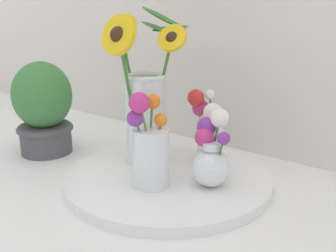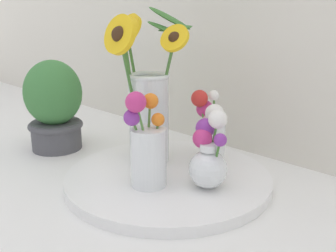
{
  "view_description": "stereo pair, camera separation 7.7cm",
  "coord_description": "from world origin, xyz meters",
  "px_view_note": "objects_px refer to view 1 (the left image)",
  "views": [
    {
      "loc": [
        0.53,
        -0.58,
        0.38
      ],
      "look_at": [
        0.02,
        0.06,
        0.14
      ],
      "focal_mm": 42.0,
      "sensor_mm": 36.0,
      "label": 1
    },
    {
      "loc": [
        0.59,
        -0.53,
        0.38
      ],
      "look_at": [
        0.02,
        0.06,
        0.14
      ],
      "focal_mm": 42.0,
      "sensor_mm": 36.0,
      "label": 2
    }
  ],
  "objects_px": {
    "vase_bulb_right": "(211,156)",
    "potted_plant": "(43,108)",
    "vase_small_center": "(150,149)",
    "mason_jar_sunflowers": "(144,97)",
    "serving_tray": "(168,178)",
    "vase_small_back": "(207,127)"
  },
  "relations": [
    {
      "from": "vase_bulb_right",
      "to": "potted_plant",
      "type": "height_order",
      "value": "potted_plant"
    },
    {
      "from": "vase_small_center",
      "to": "vase_bulb_right",
      "type": "distance_m",
      "value": 0.13
    },
    {
      "from": "mason_jar_sunflowers",
      "to": "vase_bulb_right",
      "type": "relative_size",
      "value": 2.25
    },
    {
      "from": "vase_small_center",
      "to": "mason_jar_sunflowers",
      "type": "bearing_deg",
      "value": 136.38
    },
    {
      "from": "vase_small_center",
      "to": "vase_bulb_right",
      "type": "height_order",
      "value": "vase_small_center"
    },
    {
      "from": "serving_tray",
      "to": "vase_small_back",
      "type": "bearing_deg",
      "value": 75.38
    },
    {
      "from": "serving_tray",
      "to": "vase_small_back",
      "type": "relative_size",
      "value": 2.63
    },
    {
      "from": "vase_small_center",
      "to": "potted_plant",
      "type": "bearing_deg",
      "value": 176.83
    },
    {
      "from": "vase_bulb_right",
      "to": "serving_tray",
      "type": "bearing_deg",
      "value": -174.47
    },
    {
      "from": "vase_small_center",
      "to": "potted_plant",
      "type": "height_order",
      "value": "potted_plant"
    },
    {
      "from": "vase_bulb_right",
      "to": "potted_plant",
      "type": "bearing_deg",
      "value": -172.91
    },
    {
      "from": "serving_tray",
      "to": "potted_plant",
      "type": "xyz_separation_m",
      "value": [
        -0.39,
        -0.05,
        0.12
      ]
    },
    {
      "from": "mason_jar_sunflowers",
      "to": "potted_plant",
      "type": "bearing_deg",
      "value": -165.11
    },
    {
      "from": "serving_tray",
      "to": "vase_small_back",
      "type": "distance_m",
      "value": 0.15
    },
    {
      "from": "vase_small_center",
      "to": "vase_small_back",
      "type": "distance_m",
      "value": 0.19
    },
    {
      "from": "vase_bulb_right",
      "to": "potted_plant",
      "type": "xyz_separation_m",
      "value": [
        -0.49,
        -0.06,
        0.04
      ]
    },
    {
      "from": "mason_jar_sunflowers",
      "to": "vase_small_back",
      "type": "bearing_deg",
      "value": 34.8
    },
    {
      "from": "vase_small_back",
      "to": "potted_plant",
      "type": "height_order",
      "value": "potted_plant"
    },
    {
      "from": "mason_jar_sunflowers",
      "to": "vase_small_center",
      "type": "xyz_separation_m",
      "value": [
        0.11,
        -0.1,
        -0.08
      ]
    },
    {
      "from": "vase_small_back",
      "to": "serving_tray",
      "type": "bearing_deg",
      "value": -104.62
    },
    {
      "from": "vase_small_back",
      "to": "potted_plant",
      "type": "distance_m",
      "value": 0.45
    },
    {
      "from": "serving_tray",
      "to": "mason_jar_sunflowers",
      "type": "xyz_separation_m",
      "value": [
        -0.09,
        0.03,
        0.17
      ]
    }
  ]
}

